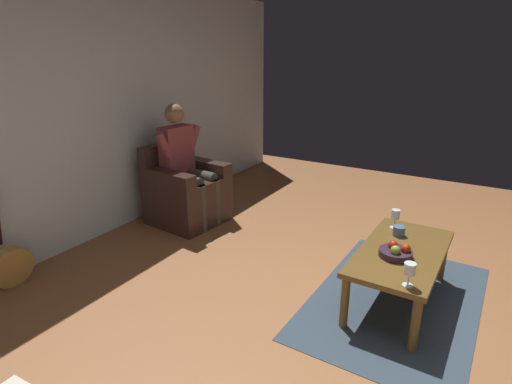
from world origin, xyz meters
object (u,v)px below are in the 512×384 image
at_px(coffee_table, 401,257).
at_px(candle_jar, 399,231).
at_px(wine_glass_near, 410,270).
at_px(armchair, 186,193).
at_px(person_seated, 185,161).
at_px(wine_glass_far, 395,215).
at_px(fruit_bowl, 396,252).
at_px(guitar, 10,262).

relative_size(coffee_table, candle_jar, 12.01).
bearing_deg(coffee_table, wine_glass_near, 16.09).
bearing_deg(armchair, person_seated, 90.00).
bearing_deg(person_seated, wine_glass_far, 94.95).
distance_m(person_seated, wine_glass_far, 2.26).
relative_size(fruit_bowl, candle_jar, 2.48).
xyz_separation_m(person_seated, coffee_table, (0.42, 2.41, -0.33)).
distance_m(wine_glass_near, candle_jar, 0.78).
bearing_deg(wine_glass_near, armchair, -109.36).
xyz_separation_m(person_seated, wine_glass_near, (0.90, 2.55, -0.16)).
bearing_deg(wine_glass_far, armchair, -90.86).
height_order(guitar, wine_glass_far, guitar).
relative_size(armchair, candle_jar, 9.11).
xyz_separation_m(guitar, candle_jar, (-1.64, 2.71, 0.26)).
bearing_deg(armchair, coffee_table, 85.99).
bearing_deg(guitar, coffee_table, 116.37).
bearing_deg(coffee_table, guitar, -63.63).
xyz_separation_m(person_seated, guitar, (1.80, -0.38, -0.49)).
distance_m(person_seated, fruit_bowl, 2.46).
xyz_separation_m(guitar, fruit_bowl, (-1.26, 2.77, 0.26)).
xyz_separation_m(person_seated, fruit_bowl, (0.54, 2.39, -0.23)).
relative_size(person_seated, wine_glass_far, 7.99).
height_order(person_seated, candle_jar, person_seated).
bearing_deg(person_seated, wine_glass_near, 76.28).
height_order(guitar, fruit_bowl, guitar).
height_order(coffee_table, wine_glass_near, wine_glass_near).
xyz_separation_m(armchair, coffee_table, (0.42, 2.43, 0.05)).
distance_m(person_seated, wine_glass_near, 2.71).
bearing_deg(armchair, guitar, -5.53).
bearing_deg(person_seated, guitar, -6.23).
height_order(wine_glass_far, candle_jar, wine_glass_far).
distance_m(armchair, coffee_table, 2.47).
distance_m(guitar, fruit_bowl, 3.06).
relative_size(wine_glass_far, fruit_bowl, 0.69).
bearing_deg(wine_glass_near, coffee_table, -163.91).
distance_m(wine_glass_near, fruit_bowl, 0.40).
bearing_deg(wine_glass_far, person_seated, -90.81).
height_order(wine_glass_near, candle_jar, wine_glass_near).
distance_m(armchair, wine_glass_far, 2.29).
bearing_deg(fruit_bowl, coffee_table, 172.09).
bearing_deg(candle_jar, wine_glass_near, 16.69).
bearing_deg(armchair, wine_glass_near, 76.39).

